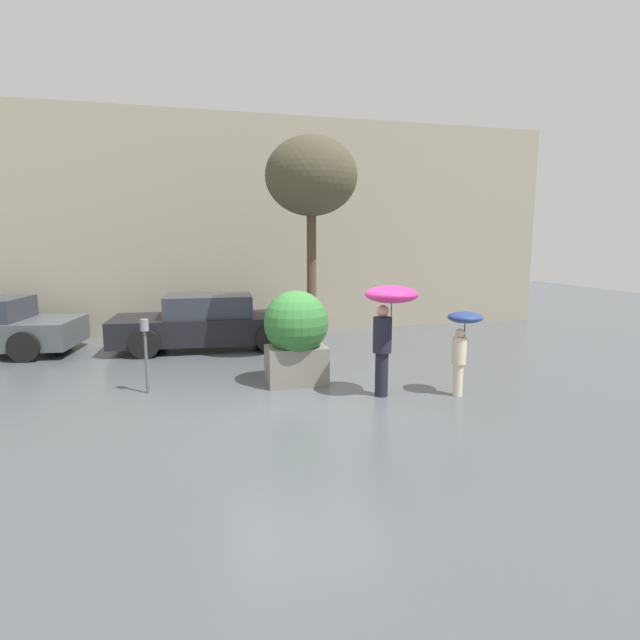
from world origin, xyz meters
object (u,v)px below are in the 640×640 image
object	(u,v)px
person_child	(463,335)
planter_box	(296,333)
street_tree	(311,178)
person_adult	(389,312)
parking_meter	(145,340)
parked_car_near	(209,323)

from	to	relation	value
person_child	planter_box	bearing A→B (deg)	135.53
person_child	street_tree	xyz separation A→B (m)	(-1.81, 3.23, 2.84)
planter_box	person_adult	distance (m)	1.80
planter_box	person_adult	size ratio (longest dim) A/B	0.92
planter_box	parking_meter	size ratio (longest dim) A/B	1.33
person_adult	parked_car_near	world-z (taller)	person_adult
planter_box	street_tree	xyz separation A→B (m)	(0.73, 1.86, 2.95)
parking_meter	planter_box	bearing A→B (deg)	-1.52
person_child	street_tree	world-z (taller)	street_tree
planter_box	parked_car_near	distance (m)	3.88
planter_box	parking_meter	bearing A→B (deg)	178.48
parked_car_near	planter_box	bearing A→B (deg)	-155.43
parking_meter	street_tree	bearing A→B (deg)	28.27
parked_car_near	parking_meter	world-z (taller)	parked_car_near
planter_box	parked_car_near	bearing A→B (deg)	111.48
person_child	parking_meter	world-z (taller)	person_child
street_tree	parking_meter	distance (m)	4.80
person_child	parked_car_near	distance (m)	6.37
person_adult	planter_box	bearing A→B (deg)	173.00
planter_box	person_adult	xyz separation A→B (m)	(1.32, -1.13, 0.50)
person_adult	parking_meter	size ratio (longest dim) A/B	1.45
person_adult	parking_meter	bearing A→B (deg)	-163.41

